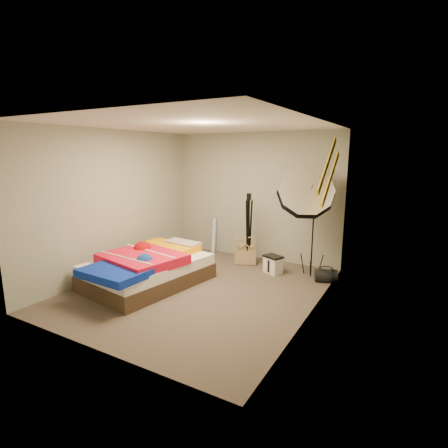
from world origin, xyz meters
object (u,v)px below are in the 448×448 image
Objects in this scene: duffel_bag at (326,276)px; bed at (148,268)px; wrapping_roll at (214,236)px; camera_case at (273,265)px; tote_bag at (246,254)px; camera_tripod at (249,224)px; photo_umbrella at (305,194)px.

bed reaches higher than duffel_bag.
wrapping_roll is 2.50× the size of camera_case.
tote_bag is 0.19× the size of bed.
tote_bag is 1.37× the size of camera_case.
camera_tripod is at bearing -176.66° from camera_case.
photo_umbrella is at bearing -28.39° from tote_bag.
wrapping_roll is (-0.95, 0.40, 0.17)m from tote_bag.
photo_umbrella is 1.46× the size of camera_tripod.
wrapping_roll is 1.73m from camera_case.
camera_tripod is (0.06, 0.00, 0.59)m from tote_bag.
photo_umbrella reaches higher than duffel_bag.
tote_bag is 0.20× the size of photo_umbrella.
duffel_bag is at bearing -8.61° from photo_umbrella.
bed is at bearing -112.52° from camera_case.
duffel_bag is at bearing 25.57° from camera_case.
tote_bag is 1.15× the size of duffel_bag.
photo_umbrella is (1.15, -0.13, 1.23)m from tote_bag.
camera_case is (0.65, -0.22, -0.05)m from tote_bag.
bed is 2.86m from photo_umbrella.
camera_tripod is at bearing 173.21° from photo_umbrella.
wrapping_roll is at bearing -177.27° from camera_case.
tote_bag is 1.59m from duffel_bag.
bed is (-0.92, -1.72, 0.08)m from tote_bag.
wrapping_roll is 0.54× the size of camera_tripod.
photo_umbrella is (-0.43, 0.06, 1.33)m from duffel_bag.
tote_bag is at bearing -179.16° from camera_tripod.
wrapping_roll reaches higher than duffel_bag.
photo_umbrella is (0.50, 0.09, 1.29)m from camera_case.
tote_bag reaches higher than camera_case.
bed is (-1.57, -1.50, 0.13)m from camera_case.
tote_bag reaches higher than duffel_bag.
duffel_bag is 2.93m from bed.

